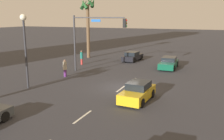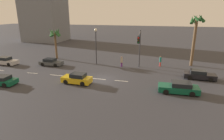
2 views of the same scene
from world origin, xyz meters
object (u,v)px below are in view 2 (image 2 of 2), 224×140
Objects in this scene: car_5 at (199,75)px; car_2 at (77,79)px; car_1 at (51,62)px; traffic_signal at (139,44)px; car_0 at (6,61)px; palm_tree_1 at (196,29)px; car_4 at (1,80)px; pedestrian_0 at (122,61)px; palm_tree_0 at (55,35)px; streetlamp at (96,40)px; pedestrian_1 at (160,61)px; car_3 at (179,88)px.

car_2 is at bearing -160.37° from car_5.
car_1 is 16.12m from traffic_signal.
palm_tree_1 reaches higher than car_0.
traffic_signal is at bearing 167.93° from car_5.
pedestrian_0 is (13.92, 12.23, 0.38)m from car_4.
car_1 is 0.93× the size of car_5.
palm_tree_0 reaches higher than car_0.
palm_tree_1 is at bearing 10.14° from streetlamp.
car_2 is 11.34m from traffic_signal.
palm_tree_0 is at bearing 166.56° from traffic_signal.
streetlamp reaches higher than pedestrian_1.
pedestrian_0 is at bearing 41.31° from car_4.
pedestrian_1 reaches higher than car_4.
palm_tree_0 reaches higher than car_1.
traffic_signal reaches higher than car_2.
streetlamp is at bearing 55.01° from car_4.
pedestrian_0 is at bearing 65.39° from car_2.
pedestrian_1 reaches higher than pedestrian_0.
car_0 is 1.12× the size of car_1.
car_0 is at bearing -174.88° from traffic_signal.
palm_tree_0 is (-1.60, 4.82, 4.17)m from car_1.
palm_tree_1 reaches higher than car_1.
car_2 is at bearing 16.77° from car_4.
traffic_signal reaches higher than pedestrian_0.
car_3 is at bearing -119.51° from car_5.
pedestrian_1 reaches higher than car_0.
car_2 is at bearing -133.74° from traffic_signal.
car_2 is 2.21× the size of pedestrian_0.
car_3 reaches higher than car_4.
car_4 is at bearing -138.69° from pedestrian_0.
car_1 is at bearing -158.85° from streetlamp.
car_5 reaches higher than car_1.
palm_tree_0 is at bearing 168.58° from streetlamp.
palm_tree_1 is (12.02, 3.68, 5.48)m from pedestrian_0.
pedestrian_1 is (19.11, 4.07, 0.42)m from car_1.
traffic_signal is at bearing -15.73° from streetlamp.
pedestrian_1 is at bearing 11.37° from car_0.
car_0 is 2.50× the size of pedestrian_0.
traffic_signal is at bearing -27.08° from pedestrian_0.
pedestrian_1 is at bearing 12.03° from car_1.
pedestrian_0 is 0.29× the size of palm_tree_0.
car_0 is at bearing 161.49° from car_2.
traffic_signal is 1.02× the size of palm_tree_0.
car_5 is at bearing 60.49° from car_3.
car_4 is 18.54m from pedestrian_0.
pedestrian_0 is (4.27, 9.33, 0.31)m from car_2.
traffic_signal reaches higher than pedestrian_1.
car_3 is 0.73× the size of traffic_signal.
car_4 is at bearing -145.66° from pedestrian_1.
car_4 is at bearing -148.46° from palm_tree_1.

